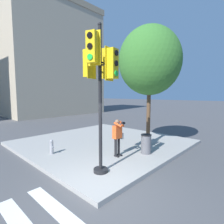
% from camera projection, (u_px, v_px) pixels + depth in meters
% --- Properties ---
extents(ground_plane, '(160.00, 160.00, 0.00)m').
position_uv_depth(ground_plane, '(99.00, 193.00, 4.97)').
color(ground_plane, '#4C4C4F').
extents(sidewalk_corner, '(8.00, 8.00, 0.16)m').
position_uv_depth(sidewalk_corner, '(103.00, 142.00, 9.88)').
color(sidewalk_corner, '#9E9B96').
rests_on(sidewalk_corner, ground_plane).
extents(traffic_signal_pole, '(1.27, 1.30, 4.89)m').
position_uv_depth(traffic_signal_pole, '(100.00, 74.00, 5.62)').
color(traffic_signal_pole, black).
rests_on(traffic_signal_pole, sidewalk_corner).
extents(person_photographer, '(0.58, 0.54, 1.58)m').
position_uv_depth(person_photographer, '(118.00, 134.00, 7.42)').
color(person_photographer, black).
rests_on(person_photographer, sidewalk_corner).
extents(street_tree, '(3.15, 3.15, 6.05)m').
position_uv_depth(street_tree, '(150.00, 61.00, 8.83)').
color(street_tree, brown).
rests_on(street_tree, sidewalk_corner).
extents(fire_hydrant, '(0.16, 0.22, 0.64)m').
position_uv_depth(fire_hydrant, '(52.00, 147.00, 7.74)').
color(fire_hydrant, '#99999E').
rests_on(fire_hydrant, sidewalk_corner).
extents(trash_bin, '(0.47, 0.47, 0.86)m').
position_uv_depth(trash_bin, '(146.00, 144.00, 7.78)').
color(trash_bin, '#5B5B60').
rests_on(trash_bin, sidewalk_corner).
extents(building_right, '(12.70, 8.50, 15.11)m').
position_uv_depth(building_right, '(52.00, 60.00, 24.74)').
color(building_right, tan).
rests_on(building_right, ground_plane).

